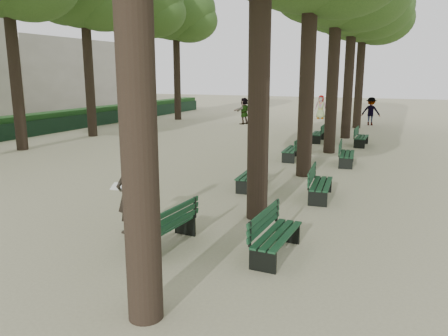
% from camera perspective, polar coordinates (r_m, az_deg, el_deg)
% --- Properties ---
extents(ground, '(120.00, 120.00, 0.00)m').
position_cam_1_polar(ground, '(9.22, -11.10, -10.68)').
color(ground, tan).
rests_on(ground, ground).
extents(tree_central_5, '(6.00, 6.00, 9.95)m').
position_cam_1_polar(tree_central_5, '(30.41, 17.84, 19.48)').
color(tree_central_5, '#33261C').
rests_on(tree_central_5, ground).
extents(tree_far_4, '(6.00, 6.00, 10.45)m').
position_cam_1_polar(tree_far_4, '(30.48, -11.31, 20.73)').
color(tree_far_4, '#33261C').
rests_on(tree_far_4, ground).
extents(tree_far_5, '(6.00, 6.00, 10.45)m').
position_cam_1_polar(tree_far_5, '(34.69, -6.34, 19.83)').
color(tree_far_5, '#33261C').
rests_on(tree_far_5, ground).
extents(bench_left_0, '(0.67, 1.83, 0.92)m').
position_cam_1_polar(bench_left_0, '(9.28, -7.69, -8.59)').
color(bench_left_0, black).
rests_on(bench_left_0, ground).
extents(bench_left_1, '(0.72, 1.84, 0.92)m').
position_cam_1_polar(bench_left_1, '(13.80, 3.51, -1.52)').
color(bench_left_1, black).
rests_on(bench_left_1, ground).
extents(bench_left_2, '(0.69, 1.83, 0.92)m').
position_cam_1_polar(bench_left_2, '(18.50, 8.85, 1.91)').
color(bench_left_2, black).
rests_on(bench_left_2, ground).
extents(bench_left_3, '(0.68, 1.83, 0.92)m').
position_cam_1_polar(bench_left_3, '(23.61, 12.15, 4.02)').
color(bench_left_3, black).
rests_on(bench_left_3, ground).
extents(bench_right_0, '(0.62, 1.81, 0.92)m').
position_cam_1_polar(bench_right_0, '(8.82, 6.86, -9.70)').
color(bench_right_0, black).
rests_on(bench_right_0, ground).
extents(bench_right_1, '(0.75, 1.85, 0.92)m').
position_cam_1_polar(bench_right_1, '(12.90, 12.50, -2.78)').
color(bench_right_1, black).
rests_on(bench_right_1, ground).
extents(bench_right_2, '(0.75, 1.85, 0.92)m').
position_cam_1_polar(bench_right_2, '(17.87, 15.72, 1.23)').
color(bench_right_2, black).
rests_on(bench_right_2, ground).
extents(bench_right_3, '(0.57, 1.80, 0.92)m').
position_cam_1_polar(bench_right_3, '(22.80, 17.49, 3.44)').
color(bench_right_3, black).
rests_on(bench_right_3, ground).
extents(man_with_map, '(0.69, 0.75, 1.72)m').
position_cam_1_polar(man_with_map, '(10.08, -12.38, -3.54)').
color(man_with_map, black).
rests_on(man_with_map, ground).
extents(pedestrian_b, '(1.27, 0.46, 1.93)m').
position_cam_1_polar(pedestrian_b, '(32.18, 18.63, 7.04)').
color(pedestrian_b, '#262628').
rests_on(pedestrian_b, ground).
extents(pedestrian_d, '(0.90, 0.37, 1.85)m').
position_cam_1_polar(pedestrian_d, '(35.78, 12.52, 7.79)').
color(pedestrian_d, '#262628').
rests_on(pedestrian_d, ground).
extents(pedestrian_e, '(0.90, 1.76, 1.87)m').
position_cam_1_polar(pedestrian_e, '(31.18, 2.64, 7.46)').
color(pedestrian_e, '#262628').
rests_on(pedestrian_e, ground).
extents(fence, '(0.08, 42.00, 0.90)m').
position_cam_1_polar(fence, '(26.98, -24.45, 4.58)').
color(fence, black).
rests_on(fence, ground).
extents(hedge, '(1.20, 42.00, 1.20)m').
position_cam_1_polar(hedge, '(27.48, -25.46, 4.93)').
color(hedge, '#164016').
rests_on(hedge, ground).
extents(building_far, '(12.00, 16.00, 7.00)m').
position_cam_1_polar(building_far, '(52.93, -22.77, 11.31)').
color(building_far, '#B7B2A3').
rests_on(building_far, ground).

